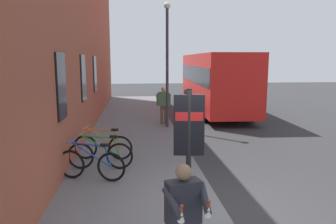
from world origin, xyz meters
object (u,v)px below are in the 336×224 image
city_bus (214,79)px  street_lamp (167,55)px  bicycle_end_of_row (103,146)px  tourist_with_hotdogs (184,209)px  bicycle_mid_rack (91,164)px  transit_info_sign (189,133)px  bicycle_beside_lamp (100,155)px  pedestrian_near_bus (164,101)px

city_bus → street_lamp: street_lamp is taller
bicycle_end_of_row → tourist_with_hotdogs: size_ratio=1.11×
bicycle_mid_rack → street_lamp: street_lamp is taller
tourist_with_hotdogs → bicycle_mid_rack: bearing=23.9°
transit_info_sign → tourist_with_hotdogs: (-1.66, 0.35, -0.62)m
bicycle_beside_lamp → transit_info_sign: 3.67m
bicycle_beside_lamp → city_bus: size_ratio=0.17×
city_bus → transit_info_sign: bearing=164.0°
bicycle_mid_rack → bicycle_beside_lamp: size_ratio=0.96×
bicycle_beside_lamp → city_bus: bearing=-28.9°
bicycle_beside_lamp → tourist_with_hotdogs: tourist_with_hotdogs is taller
tourist_with_hotdogs → transit_info_sign: bearing=-11.8°
bicycle_end_of_row → transit_info_sign: size_ratio=0.73×
bicycle_beside_lamp → bicycle_end_of_row: (0.86, 0.01, 0.00)m
bicycle_mid_rack → transit_info_sign: 3.18m
city_bus → street_lamp: (-4.91, 3.30, 1.32)m
bicycle_beside_lamp → pedestrian_near_bus: pedestrian_near_bus is taller
transit_info_sign → street_lamp: street_lamp is taller
street_lamp → bicycle_end_of_row: bearing=152.1°
street_lamp → bicycle_beside_lamp: bearing=156.1°
transit_info_sign → pedestrian_near_bus: transit_info_sign is taller
bicycle_mid_rack → tourist_with_hotdogs: size_ratio=1.08×
transit_info_sign → bicycle_mid_rack: bearing=43.7°
bicycle_mid_rack → bicycle_end_of_row: 1.65m
pedestrian_near_bus → street_lamp: size_ratio=0.33×
bicycle_mid_rack → bicycle_beside_lamp: (0.79, -0.15, 0.00)m
bicycle_end_of_row → tourist_with_hotdogs: bearing=-164.1°
city_bus → pedestrian_near_bus: bearing=141.4°
bicycle_beside_lamp → transit_info_sign: size_ratio=0.74×
transit_info_sign → street_lamp: bearing=-3.3°
transit_info_sign → pedestrian_near_bus: bearing=-2.5°
bicycle_mid_rack → pedestrian_near_bus: (6.78, -2.41, 0.66)m
pedestrian_near_bus → city_bus: bearing=-38.6°
city_bus → pedestrian_near_bus: 5.49m
bicycle_end_of_row → city_bus: 11.05m
bicycle_beside_lamp → street_lamp: street_lamp is taller
bicycle_end_of_row → tourist_with_hotdogs: 5.68m
bicycle_beside_lamp → bicycle_mid_rack: bearing=169.6°
bicycle_beside_lamp → city_bus: 11.78m
bicycle_mid_rack → city_bus: bearing=-27.8°
transit_info_sign → pedestrian_near_bus: (8.90, -0.38, -0.55)m
transit_info_sign → street_lamp: (8.24, -0.48, 1.52)m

